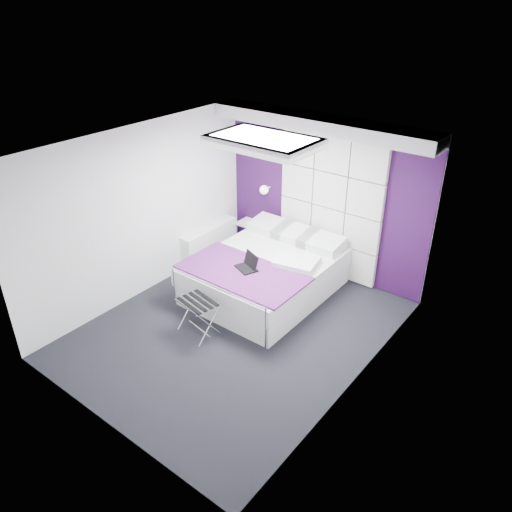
{
  "coord_description": "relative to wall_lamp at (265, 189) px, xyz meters",
  "views": [
    {
      "loc": [
        3.69,
        -4.32,
        4.27
      ],
      "look_at": [
        0.07,
        0.35,
        1.04
      ],
      "focal_mm": 35.0,
      "sensor_mm": 36.0,
      "label": 1
    }
  ],
  "objects": [
    {
      "name": "skylight",
      "position": [
        1.05,
        -1.46,
        1.33
      ],
      "size": [
        1.36,
        0.86,
        0.12
      ],
      "primitive_type": null,
      "color": "white",
      "rests_on": "ceiling"
    },
    {
      "name": "nightstand",
      "position": [
        -0.31,
        -0.04,
        -0.71
      ],
      "size": [
        0.41,
        0.32,
        0.05
      ],
      "primitive_type": "cube",
      "color": "white",
      "rests_on": "wall_back"
    },
    {
      "name": "wall_back",
      "position": [
        1.05,
        0.14,
        0.08
      ],
      "size": [
        3.6,
        0.0,
        3.6
      ],
      "primitive_type": "plane",
      "rotation": [
        1.57,
        0.0,
        0.0
      ],
      "color": "white",
      "rests_on": "floor"
    },
    {
      "name": "wall_lamp",
      "position": [
        0.0,
        0.0,
        0.0
      ],
      "size": [
        0.15,
        0.15,
        0.15
      ],
      "primitive_type": "sphere",
      "color": "white",
      "rests_on": "wall_back"
    },
    {
      "name": "wall_right",
      "position": [
        2.85,
        -2.06,
        0.08
      ],
      "size": [
        0.0,
        4.4,
        4.4
      ],
      "primitive_type": "plane",
      "rotation": [
        1.57,
        0.0,
        -1.57
      ],
      "color": "white",
      "rests_on": "floor"
    },
    {
      "name": "luggage_rack",
      "position": [
        0.69,
        -2.44,
        -0.96
      ],
      "size": [
        0.52,
        0.38,
        0.51
      ],
      "rotation": [
        0.0,
        0.0,
        -0.19
      ],
      "color": "silver",
      "rests_on": "floor"
    },
    {
      "name": "wall_left",
      "position": [
        -0.75,
        -2.06,
        0.08
      ],
      "size": [
        0.0,
        4.4,
        4.4
      ],
      "primitive_type": "plane",
      "rotation": [
        1.57,
        0.0,
        1.57
      ],
      "color": "white",
      "rests_on": "floor"
    },
    {
      "name": "soffit",
      "position": [
        1.05,
        -0.11,
        1.28
      ],
      "size": [
        3.58,
        0.5,
        0.2
      ],
      "primitive_type": "cube",
      "color": "white",
      "rests_on": "wall_back"
    },
    {
      "name": "ceiling",
      "position": [
        1.05,
        -2.06,
        1.38
      ],
      "size": [
        4.4,
        4.4,
        0.0
      ],
      "primitive_type": "plane",
      "rotation": [
        3.14,
        0.0,
        0.0
      ],
      "color": "white",
      "rests_on": "wall_back"
    },
    {
      "name": "floor",
      "position": [
        1.05,
        -2.06,
        -1.22
      ],
      "size": [
        4.4,
        4.4,
        0.0
      ],
      "primitive_type": "plane",
      "color": "black",
      "rests_on": "ground"
    },
    {
      "name": "laptop",
      "position": [
        0.79,
        -1.47,
        -0.53
      ],
      "size": [
        0.32,
        0.23,
        0.23
      ],
      "rotation": [
        0.0,
        0.0,
        -0.38
      ],
      "color": "black",
      "rests_on": "bed"
    },
    {
      "name": "accent_wall",
      "position": [
        1.05,
        0.13,
        0.08
      ],
      "size": [
        3.58,
        0.02,
        2.58
      ],
      "primitive_type": "cube",
      "color": "#300E3C",
      "rests_on": "wall_back"
    },
    {
      "name": "radiator",
      "position": [
        -0.64,
        -0.76,
        -0.92
      ],
      "size": [
        0.22,
        1.2,
        0.6
      ],
      "primitive_type": "cube",
      "color": "white",
      "rests_on": "floor"
    },
    {
      "name": "headboard",
      "position": [
        1.2,
        0.08,
        -0.05
      ],
      "size": [
        1.8,
        0.08,
        2.3
      ],
      "primitive_type": null,
      "color": "silver",
      "rests_on": "wall_back"
    },
    {
      "name": "bed",
      "position": [
        0.79,
        -1.03,
        -0.89
      ],
      "size": [
        1.85,
        2.24,
        0.78
      ],
      "color": "white",
      "rests_on": "floor"
    }
  ]
}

